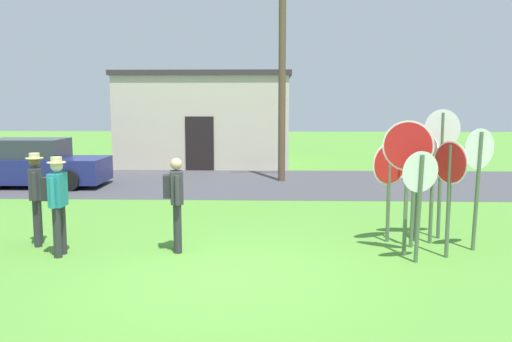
{
  "coord_description": "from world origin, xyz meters",
  "views": [
    {
      "loc": [
        0.78,
        -8.01,
        2.68
      ],
      "look_at": [
        0.41,
        2.59,
        1.3
      ],
      "focal_mm": 37.65,
      "sensor_mm": 36.0,
      "label": 1
    }
  ],
  "objects": [
    {
      "name": "building_background",
      "position": [
        -2.13,
        15.08,
        1.95
      ],
      "size": [
        7.12,
        4.91,
        3.88
      ],
      "color": "beige",
      "rests_on": "ground"
    },
    {
      "name": "stop_sign_center_cluster",
      "position": [
        2.96,
        2.13,
        1.3
      ],
      "size": [
        0.71,
        0.41,
        1.91
      ],
      "color": "#51664C",
      "rests_on": "ground"
    },
    {
      "name": "stop_sign_rear_left",
      "position": [
        4.4,
        1.57,
        1.5
      ],
      "size": [
        0.66,
        0.37,
        2.21
      ],
      "color": "#51664C",
      "rests_on": "ground"
    },
    {
      "name": "stop_sign_nearest",
      "position": [
        3.75,
        2.06,
        1.36
      ],
      "size": [
        0.08,
        0.86,
        2.0
      ],
      "color": "#51664C",
      "rests_on": "ground"
    },
    {
      "name": "person_holding_notes",
      "position": [
        -3.64,
        1.65,
        0.98
      ],
      "size": [
        0.32,
        0.55,
        1.74
      ],
      "color": "#2D2D33",
      "rests_on": "ground"
    },
    {
      "name": "street_asphalt",
      "position": [
        0.0,
        9.55,
        0.0
      ],
      "size": [
        60.0,
        6.4,
        0.01
      ],
      "primitive_type": "cube",
      "color": "#424247",
      "rests_on": "ground"
    },
    {
      "name": "stop_sign_leaning_left",
      "position": [
        3.59,
        2.61,
        1.32
      ],
      "size": [
        0.87,
        0.16,
        1.94
      ],
      "color": "#51664C",
      "rests_on": "ground"
    },
    {
      "name": "stop_sign_rear_right",
      "position": [
        3.33,
        1.75,
        1.58
      ],
      "size": [
        0.21,
        0.75,
        2.31
      ],
      "color": "#51664C",
      "rests_on": "ground"
    },
    {
      "name": "stop_sign_leaning_right",
      "position": [
        3.17,
        0.76,
        1.26
      ],
      "size": [
        0.65,
        0.28,
        1.88
      ],
      "color": "#51664C",
      "rests_on": "ground"
    },
    {
      "name": "utility_pole",
      "position": [
        1.02,
        10.03,
        3.72
      ],
      "size": [
        1.8,
        0.24,
        7.09
      ],
      "color": "brown",
      "rests_on": "ground"
    },
    {
      "name": "ground_plane",
      "position": [
        0.0,
        0.0,
        0.0
      ],
      "size": [
        80.0,
        80.0,
        0.0
      ],
      "primitive_type": "plane",
      "color": "#518E33"
    },
    {
      "name": "stop_sign_far_back",
      "position": [
        4.01,
        2.43,
        1.73
      ],
      "size": [
        0.74,
        0.18,
        2.53
      ],
      "color": "#51664C",
      "rests_on": "ground"
    },
    {
      "name": "stop_sign_tallest",
      "position": [
        3.76,
        1.11,
        1.37
      ],
      "size": [
        0.36,
        0.65,
        2.02
      ],
      "color": "#51664C",
      "rests_on": "ground"
    },
    {
      "name": "person_in_teal",
      "position": [
        -2.98,
        0.98,
        1.01
      ],
      "size": [
        0.4,
        0.57,
        1.74
      ],
      "color": "#2D2D33",
      "rests_on": "ground"
    },
    {
      "name": "person_in_dark_shirt",
      "position": [
        -0.98,
        1.32,
        0.98
      ],
      "size": [
        0.41,
        0.56,
        1.69
      ],
      "color": "#2D2D33",
      "rests_on": "ground"
    },
    {
      "name": "stop_sign_low_front",
      "position": [
        3.07,
        1.25,
        1.63
      ],
      "size": [
        0.83,
        0.38,
        2.36
      ],
      "color": "#51664C",
      "rests_on": "ground"
    },
    {
      "name": "parked_car_on_street",
      "position": [
        -6.8,
        8.61,
        0.69
      ],
      "size": [
        4.31,
        2.05,
        1.51
      ],
      "color": "navy",
      "rests_on": "ground"
    }
  ]
}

